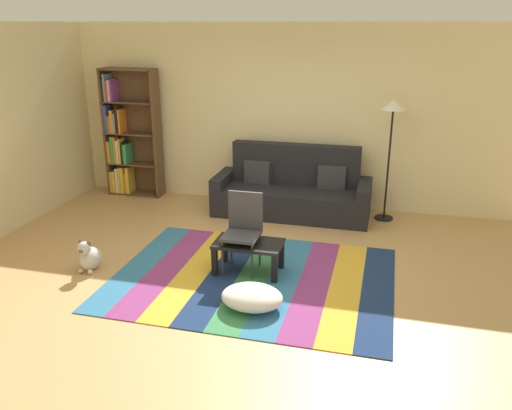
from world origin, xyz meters
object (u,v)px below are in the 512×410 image
Objects in this scene: bookshelf at (126,138)px; pouf at (252,297)px; tv_remote at (238,242)px; standing_lamp at (392,120)px; dog at (90,257)px; couch at (292,192)px; coffee_table at (248,248)px; folding_chair at (243,225)px.

bookshelf is 3.28× the size of pouf.
tv_remote is at bearing 116.13° from pouf.
pouf is at bearing -69.86° from tv_remote.
pouf is at bearing -112.70° from standing_lamp.
dog is at bearing -71.69° from bookshelf.
couch is 2.96× the size of coffee_table.
bookshelf is at bearing -168.41° from folding_chair.
coffee_table is at bearing -40.85° from bookshelf.
standing_lamp is at bearing 105.38° from folding_chair.
folding_chair is at bearing 111.05° from pouf.
couch is 2.03m from coffee_table.
tv_remote is (-0.11, -0.04, 0.08)m from coffee_table.
couch is 3.08m from dog.
bookshelf reaches higher than coffee_table.
coffee_table is at bearing 12.51° from dog.
pouf is 0.36× the size of standing_lamp.
bookshelf is at bearing 177.59° from standing_lamp.
coffee_table is at bearing 5.30° from folding_chair.
couch is 2.86m from bookshelf.
couch reaches higher than dog.
standing_lamp is at bearing 48.34° from tv_remote.
coffee_table is at bearing 107.77° from pouf.
bookshelf reaches higher than couch.
standing_lamp is at bearing 67.30° from pouf.
coffee_table is 0.85× the size of folding_chair.
bookshelf is at bearing 133.55° from pouf.
tv_remote is at bearing -42.51° from bookshelf.
tv_remote reaches higher than coffee_table.
standing_lamp is (3.23, 2.53, 1.27)m from dog.
bookshelf is 5.09× the size of dog.
pouf is at bearing -16.73° from folding_chair.
standing_lamp is 1.90× the size of folding_chair.
coffee_table is 2.82m from standing_lamp.
coffee_table is at bearing -93.30° from couch.
couch is 15.07× the size of tv_remote.
tv_remote is at bearing -160.28° from coffee_table.
tv_remote is 0.17× the size of folding_chair.
dog reaches higher than tv_remote.
couch is 3.66× the size of pouf.
standing_lamp reaches higher than coffee_table.
bookshelf is 13.50× the size of tv_remote.
folding_chair is (-0.08, 0.09, 0.23)m from coffee_table.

